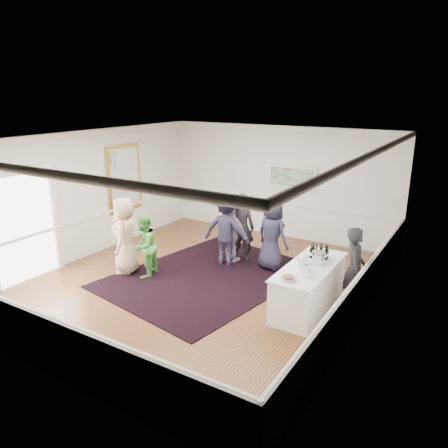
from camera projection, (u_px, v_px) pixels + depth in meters
The scene contains 23 objects.
floor at pixel (202, 282), 9.81m from camera, with size 8.00×8.00×0.00m, color brown.
ceiling at pixel (200, 138), 8.87m from camera, with size 7.00×8.00×0.02m, color white.
wall_left at pixel (87, 194), 11.09m from camera, with size 0.02×8.00×3.20m, color white.
wall_right at pixel (367, 242), 7.59m from camera, with size 0.02×8.00×3.20m, color white.
wall_back at pixel (279, 182), 12.60m from camera, with size 7.00×0.02×3.20m, color white.
wall_front at pixel (39, 280), 6.08m from camera, with size 7.00×0.02×3.20m, color white.
wainscoting at pixel (202, 261), 9.66m from camera, with size 7.00×8.00×1.00m, color white, non-canonical shape.
mirror at pixel (124, 178), 12.06m from camera, with size 0.05×1.25×1.85m.
doorway at pixel (23, 219), 9.56m from camera, with size 0.10×1.78×2.56m.
landscape_painting at pixel (292, 177), 12.30m from camera, with size 1.44×0.06×0.66m.
area_rug at pixel (208, 276), 10.09m from camera, with size 3.44×4.52×0.02m, color black.
serving_table at pixel (309, 287), 8.53m from camera, with size 0.84×2.19×0.89m.
bartender at pixel (354, 269), 8.40m from camera, with size 0.61×0.40×1.67m, color black.
guest_tan at pixel (125, 235), 10.12m from camera, with size 0.88×0.58×1.81m, color tan.
guest_green at pixel (144, 246), 9.92m from camera, with size 0.72×0.56×1.48m, color #50AD45.
guest_lilac at pixel (232, 234), 10.79m from camera, with size 0.86×0.36×1.46m, color #B7A9BD.
guest_dark_a at pixel (226, 229), 10.59m from camera, with size 1.15×0.66×1.79m, color #252239.
guest_dark_b at pixel (241, 228), 10.79m from camera, with size 0.64×0.42×1.76m, color black.
guest_navy at pixel (272, 234), 10.32m from camera, with size 0.85×0.55×1.73m, color #252239.
wine_bottles at pixel (319, 251), 8.75m from camera, with size 0.36×0.25×0.31m.
juice_pitchers at pixel (306, 266), 8.09m from camera, with size 0.36×0.62×0.24m.
ice_bucket at pixel (318, 258), 8.48m from camera, with size 0.26×0.26×0.24m, color silver.
nut_bowl at pixel (289, 278), 7.76m from camera, with size 0.28×0.28×0.08m.
Camera 1 is at (5.12, -7.41, 4.12)m, focal length 35.00 mm.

